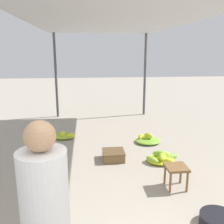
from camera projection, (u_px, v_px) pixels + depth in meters
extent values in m
cylinder|color=#4C4C51|center=(56.00, 76.00, 8.13)|extent=(0.08, 0.08, 2.73)
cylinder|color=#4C4C51|center=(145.00, 75.00, 8.43)|extent=(0.08, 0.08, 2.73)
cube|color=#B2B2B7|center=(112.00, 18.00, 4.56)|extent=(3.36, 7.43, 0.04)
cylinder|color=white|center=(44.00, 195.00, 1.82)|extent=(0.42, 0.42, 0.69)
sphere|color=tan|center=(40.00, 136.00, 1.71)|extent=(0.22, 0.22, 0.22)
cube|color=brown|center=(176.00, 167.00, 3.96)|extent=(0.34, 0.34, 0.04)
cylinder|color=brown|center=(170.00, 183.00, 3.86)|extent=(0.04, 0.04, 0.34)
cylinder|color=brown|center=(187.00, 182.00, 3.89)|extent=(0.04, 0.04, 0.34)
cylinder|color=brown|center=(165.00, 174.00, 4.13)|extent=(0.04, 0.04, 0.34)
cylinder|color=brown|center=(181.00, 174.00, 4.15)|extent=(0.04, 0.04, 0.34)
cylinder|color=black|center=(219.00, 220.00, 3.16)|extent=(0.48, 0.48, 0.14)
ellipsoid|color=yellow|center=(50.00, 175.00, 4.11)|extent=(0.31, 0.29, 0.11)
ellipsoid|color=yellow|center=(53.00, 180.00, 4.13)|extent=(0.35, 0.25, 0.14)
ellipsoid|color=yellow|center=(52.00, 178.00, 4.06)|extent=(0.25, 0.19, 0.09)
ellipsoid|color=yellow|center=(51.00, 174.00, 4.15)|extent=(0.34, 0.27, 0.15)
ellipsoid|color=yellow|center=(54.00, 173.00, 4.16)|extent=(0.31, 0.16, 0.09)
ellipsoid|color=#CBD528|center=(51.00, 173.00, 4.14)|extent=(0.31, 0.17, 0.14)
ellipsoid|color=#BED02A|center=(46.00, 178.00, 4.16)|extent=(0.30, 0.22, 0.13)
ellipsoid|color=#C4D329|center=(52.00, 180.00, 4.18)|extent=(0.42, 0.37, 0.10)
ellipsoid|color=#79B536|center=(58.00, 135.00, 6.42)|extent=(0.21, 0.27, 0.13)
ellipsoid|color=#7BB636|center=(67.00, 135.00, 6.39)|extent=(0.21, 0.30, 0.12)
ellipsoid|color=yellow|center=(70.00, 136.00, 6.34)|extent=(0.23, 0.18, 0.11)
ellipsoid|color=yellow|center=(71.00, 136.00, 6.32)|extent=(0.26, 0.25, 0.15)
ellipsoid|color=#9EC430|center=(64.00, 135.00, 6.34)|extent=(0.18, 0.22, 0.11)
ellipsoid|color=#9EC330|center=(60.00, 135.00, 6.38)|extent=(0.26, 0.15, 0.13)
ellipsoid|color=yellow|center=(63.00, 134.00, 6.36)|extent=(0.17, 0.31, 0.15)
ellipsoid|color=#A0C430|center=(64.00, 136.00, 6.35)|extent=(0.53, 0.46, 0.10)
ellipsoid|color=yellow|center=(164.00, 159.00, 4.88)|extent=(0.32, 0.29, 0.10)
ellipsoid|color=#83B935|center=(160.00, 154.00, 5.01)|extent=(0.32, 0.19, 0.14)
ellipsoid|color=#BACF2B|center=(166.00, 155.00, 5.12)|extent=(0.25, 0.21, 0.12)
ellipsoid|color=#74B337|center=(171.00, 157.00, 5.04)|extent=(0.33, 0.20, 0.12)
ellipsoid|color=#91BE32|center=(152.00, 159.00, 4.89)|extent=(0.27, 0.34, 0.11)
ellipsoid|color=#ABC92D|center=(162.00, 157.00, 4.90)|extent=(0.26, 0.36, 0.12)
ellipsoid|color=yellow|center=(161.00, 160.00, 4.97)|extent=(0.55, 0.49, 0.10)
ellipsoid|color=#C6D429|center=(147.00, 138.00, 6.12)|extent=(0.19, 0.34, 0.13)
ellipsoid|color=#BED02A|center=(145.00, 136.00, 6.21)|extent=(0.31, 0.19, 0.10)
ellipsoid|color=#C1D12A|center=(141.00, 138.00, 6.14)|extent=(0.23, 0.28, 0.13)
ellipsoid|color=#C1D12A|center=(148.00, 136.00, 6.01)|extent=(0.24, 0.24, 0.14)
ellipsoid|color=#C2D229|center=(148.00, 138.00, 6.15)|extent=(0.22, 0.22, 0.14)
ellipsoid|color=#CCD628|center=(141.00, 137.00, 6.11)|extent=(0.21, 0.27, 0.15)
ellipsoid|color=#7CB636|center=(148.00, 141.00, 6.02)|extent=(0.60, 0.53, 0.10)
cube|color=brown|center=(113.00, 156.00, 5.08)|extent=(0.42, 0.42, 0.17)
cube|color=brown|center=(113.00, 151.00, 5.06)|extent=(0.44, 0.44, 0.02)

